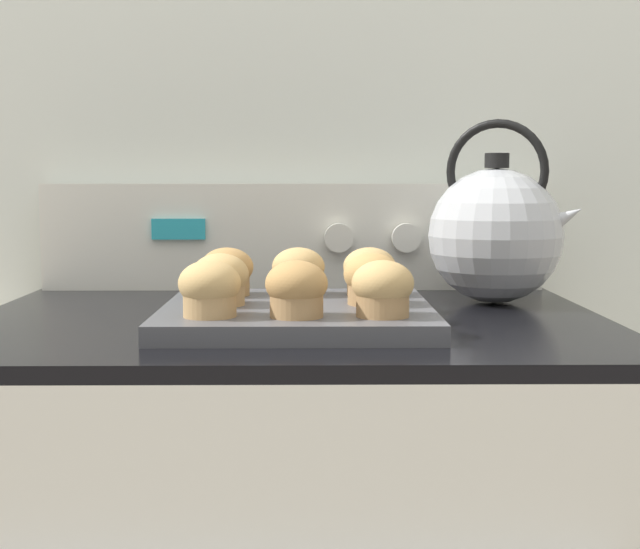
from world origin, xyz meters
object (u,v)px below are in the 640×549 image
(muffin_r0_c2, at_px, (383,289))
(muffin_r2_c2, at_px, (369,272))
(muffin_r1_c2, at_px, (372,279))
(muffin_r2_c0, at_px, (227,272))
(muffin_r0_c1, at_px, (297,290))
(muffin_pan, at_px, (297,314))
(muffin_r1_c0, at_px, (220,280))
(muffin_r2_c1, at_px, (298,272))
(tea_kettle, at_px, (496,233))
(muffin_r0_c0, at_px, (210,289))

(muffin_r0_c2, height_order, muffin_r2_c2, same)
(muffin_r1_c2, height_order, muffin_r2_c0, same)
(muffin_r0_c1, bearing_deg, muffin_pan, 90.44)
(muffin_pan, xyz_separation_m, muffin_r0_c2, (0.09, -0.09, 0.04))
(muffin_pan, xyz_separation_m, muffin_r2_c2, (0.09, 0.09, 0.04))
(muffin_r0_c1, xyz_separation_m, muffin_r0_c2, (0.09, 0.00, 0.00))
(muffin_r0_c1, distance_m, muffin_r1_c0, 0.13)
(muffin_pan, xyz_separation_m, muffin_r1_c0, (-0.09, -0.00, 0.04))
(muffin_r2_c1, bearing_deg, muffin_r2_c0, -179.50)
(muffin_r2_c1, xyz_separation_m, tea_kettle, (0.27, 0.09, 0.04))
(muffin_r1_c0, relative_size, muffin_r1_c2, 1.00)
(muffin_r2_c2, bearing_deg, muffin_r0_c0, -135.60)
(muffin_r0_c1, relative_size, muffin_r1_c0, 1.00)
(muffin_r0_c1, height_order, tea_kettle, tea_kettle)
(muffin_r1_c0, bearing_deg, muffin_r2_c2, 26.66)
(muffin_r2_c0, bearing_deg, muffin_r1_c2, -25.59)
(muffin_r0_c0, height_order, muffin_r1_c0, same)
(muffin_r1_c0, relative_size, muffin_r2_c0, 1.00)
(muffin_r0_c1, relative_size, muffin_r0_c2, 1.00)
(muffin_r0_c0, bearing_deg, muffin_r2_c2, 44.40)
(muffin_pan, bearing_deg, muffin_r2_c2, 44.50)
(muffin_r2_c2, bearing_deg, muffin_r1_c0, -153.34)
(muffin_pan, height_order, muffin_r2_c0, muffin_r2_c0)
(muffin_r2_c0, bearing_deg, tea_kettle, 13.61)
(muffin_r2_c2, relative_size, tea_kettle, 0.27)
(muffin_pan, height_order, muffin_r1_c2, muffin_r1_c2)
(muffin_r1_c2, bearing_deg, muffin_r1_c0, -178.55)
(muffin_pan, height_order, muffin_r0_c0, muffin_r0_c0)
(muffin_pan, xyz_separation_m, muffin_r2_c0, (-0.09, 0.09, 0.04))
(muffin_r0_c0, height_order, muffin_r2_c1, same)
(muffin_r1_c0, xyz_separation_m, muffin_r2_c1, (0.09, 0.09, 0.00))
(tea_kettle, bearing_deg, muffin_r2_c2, -154.26)
(muffin_r0_c0, height_order, tea_kettle, tea_kettle)
(muffin_r1_c2, bearing_deg, muffin_pan, -178.06)
(muffin_r0_c2, bearing_deg, muffin_r0_c0, 179.69)
(muffin_r0_c2, bearing_deg, muffin_r2_c1, 117.23)
(muffin_r0_c1, xyz_separation_m, muffin_r2_c2, (0.09, 0.18, 0.00))
(muffin_r1_c2, relative_size, muffin_r2_c0, 1.00)
(muffin_r1_c0, relative_size, tea_kettle, 0.27)
(muffin_r0_c2, relative_size, muffin_r2_c0, 1.00)
(muffin_r0_c1, xyz_separation_m, muffin_r1_c0, (-0.09, 0.09, 0.00))
(muffin_pan, distance_m, tea_kettle, 0.33)
(muffin_r0_c0, relative_size, muffin_r2_c2, 1.00)
(muffin_pan, relative_size, muffin_r2_c2, 4.66)
(muffin_r1_c0, bearing_deg, muffin_r1_c2, 1.45)
(muffin_r2_c1, xyz_separation_m, muffin_r2_c2, (0.09, 0.00, 0.00))
(muffin_r0_c0, xyz_separation_m, muffin_r2_c2, (0.18, 0.18, 0.00))
(muffin_pan, distance_m, muffin_r0_c0, 0.13)
(muffin_r2_c0, bearing_deg, muffin_r0_c0, -90.66)
(muffin_r2_c1, relative_size, tea_kettle, 0.27)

